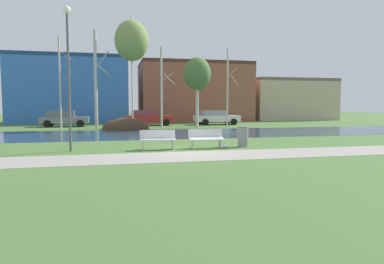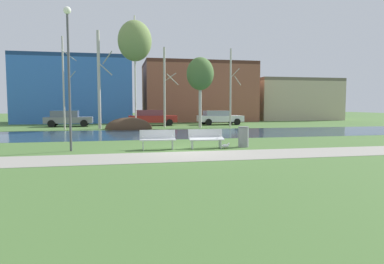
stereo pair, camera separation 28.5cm
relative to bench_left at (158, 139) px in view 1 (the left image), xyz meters
The scene contains 21 objects.
ground_plane 9.47m from the bench_left, 83.26° to the left, with size 120.00×120.00×0.00m, color #476B33.
paved_path_strip 2.59m from the bench_left, 64.20° to the right, with size 60.00×2.58×0.01m, color gray.
river_band 8.31m from the bench_left, 82.32° to the left, with size 80.00×7.98×0.01m, color #284256.
soil_mound 13.61m from the bench_left, 94.15° to the left, with size 3.86×3.59×1.91m, color #423021.
bench_left is the anchor object (origin of this frame).
bench_right 2.23m from the bench_left, ahead, with size 1.63×0.64×0.87m.
trash_bin 4.09m from the bench_left, ahead, with size 0.52×0.52×0.97m.
seagull 3.13m from the bench_left, ahead, with size 0.43×0.16×0.26m.
streetlamp 5.14m from the bench_left, behind, with size 0.32×0.32×6.11m.
birch_far_left 15.33m from the bench_left, 113.73° to the left, with size 1.14×2.01×7.40m.
birch_left 14.72m from the bench_left, 103.36° to the left, with size 1.25×2.18×8.00m.
birch_center_left 16.12m from the bench_left, 91.43° to the left, with size 2.84×2.84×9.48m.
birch_center 15.30m from the bench_left, 81.54° to the left, with size 1.34×2.24×7.00m.
birch_center_right 15.42m from the bench_left, 69.60° to the left, with size 2.37×2.37×6.10m.
birch_right 16.65m from the bench_left, 60.47° to the left, with size 1.04×1.73×6.98m.
parked_van_nearest_grey 19.03m from the bench_left, 109.72° to the left, with size 4.22×2.08×1.46m.
parked_sedan_second_red 17.92m from the bench_left, 85.92° to the left, with size 4.60×2.04×1.50m.
parked_hatch_third_white 19.54m from the bench_left, 65.69° to the left, with size 4.47×2.17×1.42m.
building_blue_store 26.80m from the bench_left, 104.31° to the left, with size 12.40×7.06×7.37m.
building_brick_low 28.18m from the bench_left, 73.86° to the left, with size 13.17×8.60×7.10m.
building_beige_block 34.40m from the bench_left, 52.15° to the left, with size 11.18×6.47×5.40m.
Camera 1 is at (-2.97, -14.57, 2.01)m, focal length 32.02 mm.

